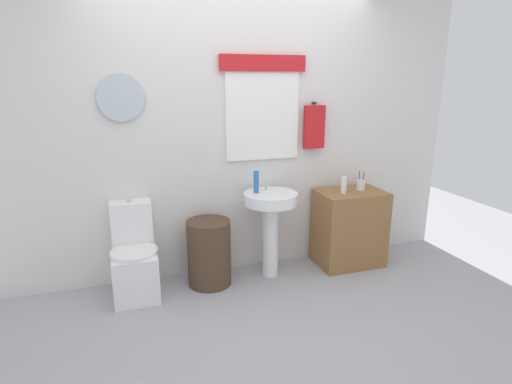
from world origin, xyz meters
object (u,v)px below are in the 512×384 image
Objects in this scene: laundry_hamper at (209,253)px; pedestal_sink at (270,215)px; wooden_cabinet at (349,228)px; soap_bottle at (256,182)px; toothbrush_cup at (361,185)px; lotion_bottle at (344,185)px; toilet at (135,260)px.

pedestal_sink reaches higher than laundry_hamper.
soap_bottle is (-0.94, 0.05, 0.52)m from wooden_cabinet.
wooden_cabinet is at bearing -169.71° from toothbrush_cup.
soap_bottle reaches higher than lotion_bottle.
laundry_hamper is 0.80× the size of wooden_cabinet.
toothbrush_cup is at bearing -1.63° from soap_bottle.
toothbrush_cup reaches higher than lotion_bottle.
toilet is 1.35× the size of laundry_hamper.
soap_bottle is (-0.12, 0.05, 0.31)m from pedestal_sink.
toothbrush_cup is at bearing 15.19° from lotion_bottle.
soap_bottle is at bearing 176.96° from wooden_cabinet.
pedestal_sink is at bearing 176.78° from lotion_bottle.
wooden_cabinet is (0.82, 0.00, -0.22)m from pedestal_sink.
soap_bottle reaches higher than toothbrush_cup.
pedestal_sink is at bearing -22.62° from soap_bottle.
toilet is 1.07× the size of wooden_cabinet.
laundry_hamper is 1.39m from lotion_bottle.
soap_bottle reaches higher than pedestal_sink.
toilet is 2.03m from wooden_cabinet.
pedestal_sink is 0.75m from lotion_bottle.
toilet is 1.24m from pedestal_sink.
lotion_bottle is (-0.11, -0.04, 0.45)m from wooden_cabinet.
laundry_hamper is at bearing 180.00° from pedestal_sink.
toilet is at bearing 177.69° from lotion_bottle.
wooden_cabinet is (1.40, 0.00, 0.08)m from laundry_hamper.
wooden_cabinet is 0.47m from lotion_bottle.
laundry_hamper is 3.19× the size of toothbrush_cup.
soap_bottle is at bearing 0.67° from toilet.
lotion_bottle is 0.23m from toothbrush_cup.
pedestal_sink is 4.87× the size of lotion_bottle.
toilet is 4.86× the size of lotion_bottle.
pedestal_sink is 0.96m from toothbrush_cup.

